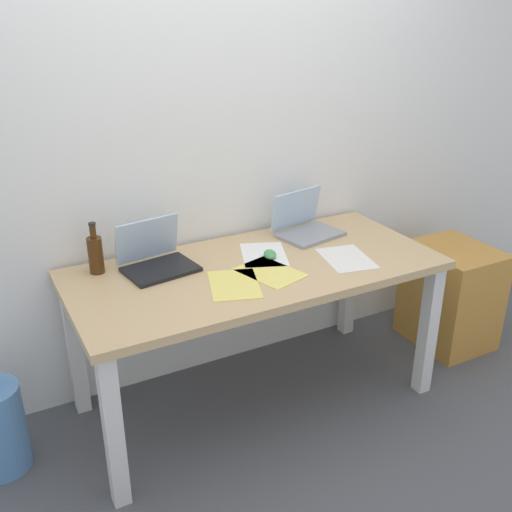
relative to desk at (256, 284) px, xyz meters
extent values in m
plane|color=#515459|center=(0.00, 0.00, -0.66)|extent=(8.00, 8.00, 0.00)
cube|color=white|center=(0.00, 0.46, 0.64)|extent=(5.20, 0.08, 2.60)
cube|color=tan|center=(0.00, 0.00, 0.08)|extent=(1.74, 0.80, 0.04)
cube|color=silver|center=(-0.81, -0.34, -0.30)|extent=(0.07, 0.07, 0.72)
cube|color=silver|center=(0.81, -0.34, -0.30)|extent=(0.07, 0.07, 0.72)
cube|color=silver|center=(-0.81, 0.34, -0.30)|extent=(0.07, 0.07, 0.72)
cube|color=silver|center=(0.81, 0.34, -0.30)|extent=(0.07, 0.07, 0.72)
cube|color=black|center=(-0.41, 0.15, 0.11)|extent=(0.34, 0.27, 0.02)
cube|color=silver|center=(-0.43, 0.27, 0.22)|extent=(0.32, 0.09, 0.20)
cube|color=gray|center=(0.43, 0.19, 0.11)|extent=(0.35, 0.28, 0.02)
cube|color=silver|center=(0.40, 0.31, 0.22)|extent=(0.32, 0.10, 0.21)
cylinder|color=#47280F|center=(-0.67, 0.28, 0.18)|extent=(0.07, 0.07, 0.17)
cylinder|color=#47280F|center=(-0.67, 0.28, 0.30)|extent=(0.03, 0.03, 0.06)
cylinder|color=black|center=(-0.67, 0.28, 0.33)|extent=(0.03, 0.03, 0.01)
ellipsoid|color=#4C9E56|center=(0.10, 0.05, 0.11)|extent=(0.09, 0.12, 0.03)
cube|color=white|center=(0.42, -0.13, 0.10)|extent=(0.26, 0.33, 0.00)
cube|color=white|center=(0.09, 0.10, 0.10)|extent=(0.30, 0.35, 0.00)
cube|color=#F4E06B|center=(-0.18, -0.13, 0.10)|extent=(0.29, 0.35, 0.00)
cube|color=#F4E06B|center=(0.02, -0.09, 0.10)|extent=(0.29, 0.34, 0.00)
cube|color=#C68938|center=(1.28, -0.02, -0.36)|extent=(0.40, 0.48, 0.60)
camera|label=1|loc=(-1.17, -2.21, 1.25)|focal=41.42mm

